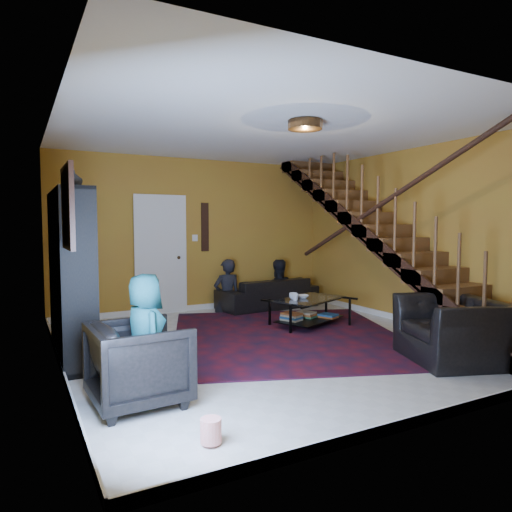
{
  "coord_description": "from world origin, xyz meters",
  "views": [
    {
      "loc": [
        -2.99,
        -5.24,
        1.6
      ],
      "look_at": [
        -0.0,
        0.4,
        1.16
      ],
      "focal_mm": 32.0,
      "sensor_mm": 36.0,
      "label": 1
    }
  ],
  "objects_px": {
    "bookshelf": "(71,278)",
    "armchair_right": "(453,330)",
    "armchair_left": "(139,363)",
    "coffee_table": "(310,310)",
    "sofa": "(268,293)"
  },
  "relations": [
    {
      "from": "sofa",
      "to": "armchair_right",
      "type": "bearing_deg",
      "value": 87.68
    },
    {
      "from": "bookshelf",
      "to": "armchair_right",
      "type": "bearing_deg",
      "value": -30.23
    },
    {
      "from": "armchair_left",
      "to": "coffee_table",
      "type": "bearing_deg",
      "value": -62.02
    },
    {
      "from": "bookshelf",
      "to": "armchair_left",
      "type": "xyz_separation_m",
      "value": [
        0.35,
        -1.85,
        -0.59
      ]
    },
    {
      "from": "sofa",
      "to": "coffee_table",
      "type": "relative_size",
      "value": 1.46
    },
    {
      "from": "coffee_table",
      "to": "armchair_right",
      "type": "bearing_deg",
      "value": -79.38
    },
    {
      "from": "armchair_left",
      "to": "coffee_table",
      "type": "height_order",
      "value": "armchair_left"
    },
    {
      "from": "bookshelf",
      "to": "sofa",
      "type": "bearing_deg",
      "value": 24.9
    },
    {
      "from": "sofa",
      "to": "armchair_left",
      "type": "xyz_separation_m",
      "value": [
        -3.31,
        -3.55,
        0.09
      ]
    },
    {
      "from": "armchair_left",
      "to": "coffee_table",
      "type": "relative_size",
      "value": 0.61
    },
    {
      "from": "armchair_left",
      "to": "armchair_right",
      "type": "xyz_separation_m",
      "value": [
        3.55,
        -0.42,
        -0.0
      ]
    },
    {
      "from": "sofa",
      "to": "armchair_left",
      "type": "distance_m",
      "value": 4.86
    },
    {
      "from": "sofa",
      "to": "armchair_right",
      "type": "xyz_separation_m",
      "value": [
        0.24,
        -3.98,
        0.08
      ]
    },
    {
      "from": "sofa",
      "to": "bookshelf",
      "type": "bearing_deg",
      "value": 19.08
    },
    {
      "from": "bookshelf",
      "to": "sofa",
      "type": "distance_m",
      "value": 4.09
    }
  ]
}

